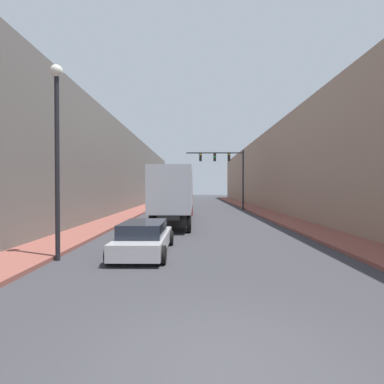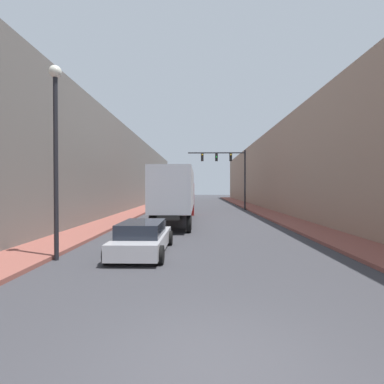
# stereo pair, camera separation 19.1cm
# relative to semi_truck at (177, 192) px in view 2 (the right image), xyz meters

# --- Properties ---
(ground_plane) EXTENTS (200.00, 200.00, 0.00)m
(ground_plane) POSITION_rel_semi_truck_xyz_m (1.80, -18.68, -2.22)
(ground_plane) COLOR #38383D
(sidewalk_right) EXTENTS (2.36, 80.00, 0.15)m
(sidewalk_right) POSITION_rel_semi_truck_xyz_m (8.38, 11.32, -2.14)
(sidewalk_right) COLOR brown
(sidewalk_right) RESTS_ON ground
(sidewalk_left) EXTENTS (2.36, 80.00, 0.15)m
(sidewalk_left) POSITION_rel_semi_truck_xyz_m (-4.78, 11.32, -2.14)
(sidewalk_left) COLOR brown
(sidewalk_left) RESTS_ON ground
(building_right) EXTENTS (6.00, 80.00, 9.02)m
(building_right) POSITION_rel_semi_truck_xyz_m (12.55, 11.32, 2.29)
(building_right) COLOR #997A66
(building_right) RESTS_ON ground
(building_left) EXTENTS (6.00, 80.00, 9.06)m
(building_left) POSITION_rel_semi_truck_xyz_m (-8.96, 11.32, 2.31)
(building_left) COLOR #66605B
(building_left) RESTS_ON ground
(semi_truck) EXTENTS (2.45, 13.88, 3.84)m
(semi_truck) POSITION_rel_semi_truck_xyz_m (0.00, 0.00, 0.00)
(semi_truck) COLOR #B2B7C1
(semi_truck) RESTS_ON ground
(sedan_car) EXTENTS (2.02, 4.68, 1.27)m
(sedan_car) POSITION_rel_semi_truck_xyz_m (-0.57, -11.21, -1.60)
(sedan_car) COLOR #B7B7BC
(sedan_car) RESTS_ON ground
(traffic_signal_gantry) EXTENTS (6.70, 0.35, 6.90)m
(traffic_signal_gantry) POSITION_rel_semi_truck_xyz_m (5.31, 11.86, 2.71)
(traffic_signal_gantry) COLOR black
(traffic_signal_gantry) RESTS_ON ground
(street_lamp) EXTENTS (0.44, 0.44, 6.91)m
(street_lamp) POSITION_rel_semi_truck_xyz_m (-3.45, -12.37, 2.21)
(street_lamp) COLOR black
(street_lamp) RESTS_ON ground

